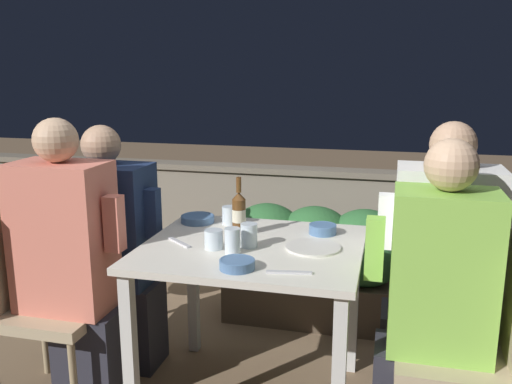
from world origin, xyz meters
TOP-DOWN VIEW (x-y plane):
  - parapet_wall at (0.00, 1.48)m, footprint 9.00×0.18m
  - dining_table at (0.00, 0.00)m, footprint 0.94×0.82m
  - planter_hedge at (0.15, 0.87)m, footprint 1.05×0.47m
  - chair_left_near at (-0.99, -0.17)m, footprint 0.46×0.45m
  - person_coral_top at (-0.78, -0.17)m, footprint 0.49×0.26m
  - chair_left_far at (-0.96, 0.16)m, footprint 0.46×0.45m
  - person_navy_jumper at (-0.76, 0.16)m, footprint 0.51×0.26m
  - chair_right_near at (0.94, -0.16)m, footprint 0.46×0.45m
  - person_green_blouse at (0.74, -0.16)m, footprint 0.47×0.26m
  - chair_right_far at (0.98, 0.17)m, footprint 0.46×0.45m
  - person_white_polo at (0.77, 0.17)m, footprint 0.50×0.26m
  - beer_bottle at (-0.10, 0.12)m, footprint 0.06×0.06m
  - plate_0 at (0.26, 0.01)m, footprint 0.23×0.23m
  - bowl_0 at (0.27, 0.23)m, footprint 0.13×0.13m
  - bowl_1 at (0.02, -0.29)m, footprint 0.14×0.14m
  - bowl_2 at (-0.35, 0.27)m, footprint 0.16×0.16m
  - glass_cup_0 at (-0.15, -0.09)m, footprint 0.08×0.08m
  - glass_cup_1 at (-0.19, 0.28)m, footprint 0.07×0.07m
  - glass_cup_2 at (-0.05, -0.13)m, footprint 0.06×0.06m
  - glass_cup_3 at (-0.01, -0.03)m, footprint 0.07×0.07m
  - fork_0 at (-0.32, -0.06)m, footprint 0.15×0.12m
  - fork_1 at (0.22, -0.29)m, footprint 0.17×0.05m
  - potted_plant at (-1.23, 0.56)m, footprint 0.34×0.34m

SIDE VIEW (x-z plane):
  - planter_hedge at x=0.15m, z-range 0.04..0.75m
  - parapet_wall at x=0.00m, z-range 0.01..0.83m
  - potted_plant at x=-1.23m, z-range 0.08..0.81m
  - chair_left_near at x=-0.99m, z-range 0.08..0.99m
  - chair_left_far at x=-0.96m, z-range 0.08..0.99m
  - chair_right_near at x=0.94m, z-range 0.08..0.99m
  - chair_right_far at x=0.98m, z-range 0.08..0.99m
  - person_navy_jumper at x=-0.76m, z-range 0.00..1.23m
  - person_green_blouse at x=0.74m, z-range 0.01..1.26m
  - person_white_polo at x=0.77m, z-range 0.00..1.28m
  - dining_table at x=0.00m, z-range 0.27..1.02m
  - person_coral_top at x=-0.78m, z-range 0.00..1.29m
  - fork_0 at x=-0.32m, z-range 0.75..0.76m
  - fork_1 at x=0.22m, z-range 0.75..0.76m
  - plate_0 at x=0.26m, z-range 0.75..0.76m
  - bowl_2 at x=-0.35m, z-range 0.75..0.79m
  - bowl_1 at x=0.02m, z-range 0.75..0.79m
  - bowl_0 at x=0.27m, z-range 0.75..0.80m
  - glass_cup_0 at x=-0.15m, z-range 0.75..0.83m
  - glass_cup_1 at x=-0.19m, z-range 0.75..0.84m
  - glass_cup_3 at x=-0.01m, z-range 0.75..0.85m
  - glass_cup_2 at x=-0.05m, z-range 0.75..0.85m
  - beer_bottle at x=-0.10m, z-range 0.72..0.99m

